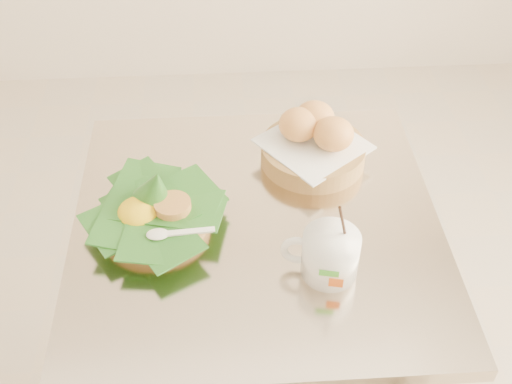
{
  "coord_description": "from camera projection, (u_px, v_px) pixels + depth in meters",
  "views": [
    {
      "loc": [
        0.13,
        -0.83,
        1.61
      ],
      "look_at": [
        0.18,
        0.05,
        0.82
      ],
      "focal_mm": 45.0,
      "sensor_mm": 36.0,
      "label": 1
    }
  ],
  "objects": [
    {
      "name": "bread_basket",
      "position": [
        314.0,
        142.0,
        1.34
      ],
      "size": [
        0.26,
        0.26,
        0.11
      ],
      "rotation": [
        0.0,
        0.0,
        -0.13
      ],
      "color": "#A78147",
      "rests_on": "cafe_table"
    },
    {
      "name": "rice_basket",
      "position": [
        154.0,
        209.0,
        1.2
      ],
      "size": [
        0.26,
        0.26,
        0.13
      ],
      "rotation": [
        0.0,
        0.0,
        0.38
      ],
      "color": "#A78147",
      "rests_on": "cafe_table"
    },
    {
      "name": "cafe_table",
      "position": [
        257.0,
        294.0,
        1.37
      ],
      "size": [
        0.7,
        0.7,
        0.75
      ],
      "rotation": [
        0.0,
        0.0,
        0.0
      ],
      "color": "gray",
      "rests_on": "floor"
    },
    {
      "name": "coffee_mug",
      "position": [
        329.0,
        253.0,
        1.1
      ],
      "size": [
        0.14,
        0.11,
        0.17
      ],
      "rotation": [
        0.0,
        0.0,
        -0.21
      ],
      "color": "white",
      "rests_on": "cafe_table"
    }
  ]
}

